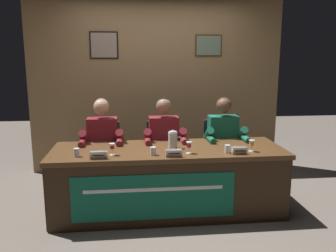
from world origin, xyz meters
TOP-DOWN VIEW (x-y plane):
  - ground_plane at (0.00, 0.00)m, footprint 12.00×12.00m
  - wall_back_panelled at (-0.00, 1.56)m, footprint 3.74×0.14m
  - conference_table at (-0.00, -0.11)m, footprint 2.54×0.86m
  - chair_left at (-0.75, 0.61)m, footprint 0.44×0.45m
  - panelist_left at (-0.75, 0.41)m, footprint 0.51×0.48m
  - nameplate_left at (-0.73, -0.33)m, footprint 0.17×0.06m
  - juice_glass_left at (-0.60, -0.21)m, footprint 0.06×0.06m
  - water_cup_left at (-0.95, -0.23)m, footprint 0.06×0.06m
  - chair_center at (0.00, 0.61)m, footprint 0.44×0.45m
  - panelist_center at (0.00, 0.41)m, footprint 0.51×0.48m
  - nameplate_center at (0.02, -0.34)m, footprint 0.17×0.06m
  - juice_glass_center at (0.19, -0.23)m, footprint 0.06×0.06m
  - water_cup_center at (-0.18, -0.26)m, footprint 0.06×0.06m
  - chair_right at (0.75, 0.61)m, footprint 0.44×0.45m
  - panelist_right at (0.75, 0.41)m, footprint 0.51×0.48m
  - nameplate_right at (0.71, -0.31)m, footprint 0.16×0.06m
  - juice_glass_right at (0.87, -0.22)m, footprint 0.06×0.06m
  - water_cup_right at (0.60, -0.25)m, footprint 0.06×0.06m
  - water_pitcher_central at (0.05, -0.01)m, footprint 0.15×0.10m

SIDE VIEW (x-z plane):
  - ground_plane at x=0.00m, z-range 0.00..0.00m
  - chair_left at x=-0.75m, z-range -0.01..0.89m
  - chair_center at x=0.00m, z-range -0.01..0.89m
  - chair_right at x=0.75m, z-range -0.01..0.89m
  - conference_table at x=0.00m, z-range 0.13..0.85m
  - panelist_left at x=-0.75m, z-range 0.10..1.33m
  - panelist_center at x=0.00m, z-range 0.10..1.33m
  - panelist_right at x=0.75m, z-range 0.10..1.33m
  - water_cup_left at x=-0.95m, z-range 0.72..0.81m
  - water_cup_center at x=-0.18m, z-range 0.72..0.81m
  - water_cup_right at x=0.60m, z-range 0.72..0.81m
  - nameplate_left at x=-0.73m, z-range 0.73..0.80m
  - nameplate_center at x=0.02m, z-range 0.73..0.80m
  - nameplate_right at x=0.71m, z-range 0.73..0.80m
  - juice_glass_left at x=-0.60m, z-range 0.75..0.87m
  - juice_glass_center at x=0.19m, z-range 0.75..0.87m
  - juice_glass_right at x=0.87m, z-range 0.75..0.87m
  - water_pitcher_central at x=0.05m, z-range 0.72..0.93m
  - wall_back_panelled at x=0.00m, z-range 0.00..2.60m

